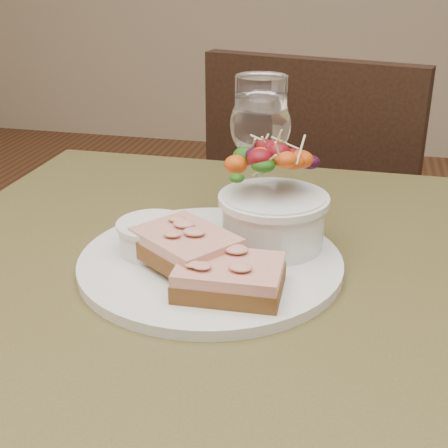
% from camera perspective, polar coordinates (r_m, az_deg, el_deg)
% --- Properties ---
extents(cafe_table, '(0.80, 0.80, 0.75)m').
position_cam_1_polar(cafe_table, '(0.73, 1.23, -12.04)').
color(cafe_table, '#433E1C').
rests_on(cafe_table, ground).
extents(chair_far, '(0.51, 0.51, 0.90)m').
position_cam_1_polar(chair_far, '(1.53, 8.97, -7.38)').
color(chair_far, black).
rests_on(chair_far, ground).
extents(dinner_plate, '(0.30, 0.30, 0.01)m').
position_cam_1_polar(dinner_plate, '(0.70, -1.24, -3.51)').
color(dinner_plate, white).
rests_on(dinner_plate, cafe_table).
extents(sandwich_front, '(0.11, 0.08, 0.03)m').
position_cam_1_polar(sandwich_front, '(0.63, 0.51, -4.89)').
color(sandwich_front, '#502E15').
rests_on(sandwich_front, dinner_plate).
extents(sandwich_back, '(0.13, 0.13, 0.03)m').
position_cam_1_polar(sandwich_back, '(0.67, -3.51, -2.07)').
color(sandwich_back, '#502E15').
rests_on(sandwich_back, dinner_plate).
extents(ramekin, '(0.08, 0.08, 0.04)m').
position_cam_1_polar(ramekin, '(0.71, -6.51, -1.03)').
color(ramekin, silver).
rests_on(ramekin, dinner_plate).
extents(salad_bowl, '(0.12, 0.12, 0.13)m').
position_cam_1_polar(salad_bowl, '(0.71, 4.57, 2.50)').
color(salad_bowl, white).
rests_on(salad_bowl, dinner_plate).
extents(garnish, '(0.05, 0.04, 0.02)m').
position_cam_1_polar(garnish, '(0.76, -4.05, -0.01)').
color(garnish, '#0D3409').
rests_on(garnish, dinner_plate).
extents(wine_glass, '(0.08, 0.08, 0.18)m').
position_cam_1_polar(wine_glass, '(0.78, 3.35, 8.67)').
color(wine_glass, white).
rests_on(wine_glass, cafe_table).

